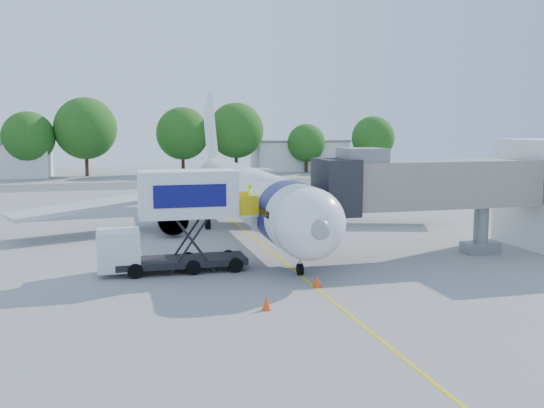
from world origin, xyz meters
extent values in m
plane|color=gray|center=(0.00, 0.00, 0.00)|extent=(160.00, 160.00, 0.00)
cube|color=yellow|center=(0.00, 0.00, 0.01)|extent=(0.15, 70.00, 0.01)
cube|color=#59595B|center=(0.00, 42.00, 0.00)|extent=(120.00, 10.00, 0.01)
cylinder|color=white|center=(0.00, 3.00, 3.00)|extent=(3.70, 28.00, 3.70)
sphere|color=white|center=(0.00, -11.00, 3.00)|extent=(3.70, 3.70, 3.70)
sphere|color=gray|center=(0.00, -12.55, 3.00)|extent=(1.10, 1.10, 1.10)
cone|color=white|center=(0.00, 20.00, 3.00)|extent=(3.70, 6.00, 3.70)
cube|color=white|center=(0.00, 21.00, 7.20)|extent=(0.35, 7.26, 8.29)
cube|color=silver|center=(9.00, 6.50, 2.30)|extent=(16.17, 9.32, 1.42)
cube|color=silver|center=(-9.00, 6.50, 2.30)|extent=(16.17, 9.32, 1.42)
cylinder|color=#999BA0|center=(5.50, 4.50, 1.30)|extent=(2.10, 3.60, 2.10)
cylinder|color=#999BA0|center=(-5.50, 4.50, 1.30)|extent=(2.10, 3.60, 2.10)
cube|color=black|center=(0.00, -11.30, 3.45)|extent=(2.60, 1.39, 0.81)
cylinder|color=#0D0D5D|center=(0.00, -8.00, 3.00)|extent=(3.73, 2.00, 3.73)
cylinder|color=silver|center=(0.00, -9.50, 0.75)|extent=(0.16, 0.16, 1.50)
cylinder|color=black|center=(0.00, -9.50, 0.32)|extent=(0.25, 0.64, 0.64)
cylinder|color=black|center=(2.60, 6.00, 0.45)|extent=(0.35, 0.90, 0.90)
cylinder|color=black|center=(-2.60, 6.00, 0.45)|extent=(0.35, 0.90, 0.90)
cube|color=#9E9787|center=(9.00, -7.00, 4.40)|extent=(13.60, 2.60, 2.80)
cube|color=black|center=(2.90, -7.00, 4.40)|extent=(2.00, 3.20, 3.20)
cube|color=slate|center=(4.50, -7.00, 6.20)|extent=(2.40, 2.40, 0.80)
cylinder|color=slate|center=(12.50, -7.00, 1.50)|extent=(0.90, 0.90, 3.00)
cube|color=slate|center=(12.50, -7.00, 0.35)|extent=(2.20, 1.20, 0.70)
cylinder|color=black|center=(11.60, -7.00, 0.35)|extent=(0.30, 0.70, 0.70)
cylinder|color=black|center=(13.40, -7.00, 0.35)|extent=(0.30, 0.70, 0.70)
cube|color=black|center=(-6.00, -7.00, 0.55)|extent=(7.00, 2.30, 0.35)
cube|color=silver|center=(-9.30, -7.00, 1.35)|extent=(2.20, 2.20, 2.10)
cube|color=black|center=(-9.30, -7.00, 1.80)|extent=(1.90, 2.10, 0.70)
cube|color=silver|center=(-5.60, -7.00, 4.25)|extent=(5.20, 2.40, 2.50)
cube|color=#0D0D5D|center=(-5.60, -8.22, 4.25)|extent=(3.80, 0.04, 1.20)
cube|color=silver|center=(-2.45, -7.00, 3.05)|extent=(1.10, 2.20, 0.10)
cube|color=#DDB80B|center=(-2.45, -8.05, 3.60)|extent=(1.10, 0.06, 1.10)
cube|color=#DDB80B|center=(-2.45, -5.95, 3.60)|extent=(1.10, 0.06, 1.10)
cylinder|color=black|center=(-3.20, -8.05, 0.40)|extent=(0.80, 0.25, 0.80)
cylinder|color=black|center=(-3.20, -5.95, 0.40)|extent=(0.80, 0.25, 0.80)
cylinder|color=black|center=(-8.50, -8.05, 0.40)|extent=(0.80, 0.25, 0.80)
cylinder|color=black|center=(-8.50, -5.95, 0.40)|extent=(0.80, 0.25, 0.80)
imported|color=#A9FF1A|center=(-2.15, -7.00, 3.91)|extent=(0.48, 0.65, 1.63)
cube|color=silver|center=(0.16, -16.11, 0.67)|extent=(3.38, 1.77, 1.34)
cube|color=#0D0D5D|center=(0.16, -16.11, 1.10)|extent=(1.94, 1.65, 0.34)
cylinder|color=black|center=(-1.17, -16.80, 0.34)|extent=(0.67, 0.25, 0.67)
cylinder|color=black|center=(-1.19, -15.46, 0.34)|extent=(0.67, 0.25, 0.67)
cylinder|color=black|center=(1.51, -16.77, 0.34)|extent=(0.67, 0.25, 0.67)
cylinder|color=black|center=(1.49, -15.42, 0.34)|extent=(0.67, 0.25, 0.67)
cone|color=#F1460C|center=(0.09, -12.03, 0.32)|extent=(0.40, 0.40, 0.64)
cube|color=#F1460C|center=(0.09, -12.03, 0.02)|extent=(0.37, 0.37, 0.04)
cone|color=#F1460C|center=(-3.21, -14.99, 0.31)|extent=(0.39, 0.39, 0.61)
cube|color=#F1460C|center=(-3.21, -14.99, 0.02)|extent=(0.35, 0.35, 0.04)
cube|color=silver|center=(22.00, 62.00, 2.50)|extent=(16.00, 7.00, 5.00)
cube|color=slate|center=(22.00, 62.00, 5.15)|extent=(16.40, 7.40, 0.30)
cylinder|color=#382314|center=(-21.79, 57.92, 1.76)|extent=(0.56, 0.56, 3.52)
sphere|color=#1F4A13|center=(-21.79, 57.92, 6.06)|extent=(7.82, 7.82, 7.82)
cylinder|color=#382314|center=(-13.56, 58.72, 2.15)|extent=(0.56, 0.56, 4.30)
sphere|color=#1F4A13|center=(-13.56, 58.72, 7.40)|extent=(9.55, 9.55, 9.55)
cylinder|color=#382314|center=(1.37, 58.95, 1.91)|extent=(0.56, 0.56, 3.81)
sphere|color=#1F4A13|center=(1.37, 58.95, 6.56)|extent=(8.47, 8.47, 8.47)
cylinder|color=#382314|center=(10.09, 58.73, 2.04)|extent=(0.56, 0.56, 4.08)
sphere|color=#1F4A13|center=(10.09, 58.73, 7.03)|extent=(9.07, 9.07, 9.07)
cylinder|color=#382314|center=(21.95, 57.87, 1.43)|extent=(0.56, 0.56, 2.87)
sphere|color=#1F4A13|center=(21.95, 57.87, 4.94)|extent=(6.37, 6.37, 6.37)
cylinder|color=#382314|center=(33.97, 57.72, 1.67)|extent=(0.56, 0.56, 3.34)
sphere|color=#1F4A13|center=(33.97, 57.72, 5.75)|extent=(7.42, 7.42, 7.42)
camera|label=1|loc=(-9.35, -39.53, 7.92)|focal=40.00mm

